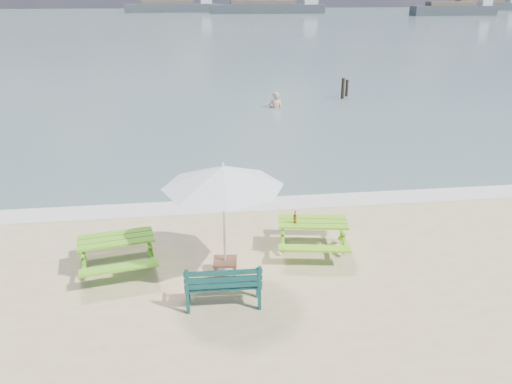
{
  "coord_description": "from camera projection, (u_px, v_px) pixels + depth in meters",
  "views": [
    {
      "loc": [
        -0.82,
        -7.28,
        5.19
      ],
      "look_at": [
        0.5,
        3.0,
        1.0
      ],
      "focal_mm": 35.0,
      "sensor_mm": 36.0,
      "label": 1
    }
  ],
  "objects": [
    {
      "name": "picnic_table_right",
      "position": [
        312.0,
        236.0,
        10.64
      ],
      "size": [
        1.69,
        1.82,
        0.69
      ],
      "color": "#6FB61B",
      "rests_on": "ground"
    },
    {
      "name": "sea",
      "position": [
        193.0,
        23.0,
        86.9
      ],
      "size": [
        300.0,
        300.0,
        0.0
      ],
      "primitive_type": "plane",
      "color": "slate",
      "rests_on": "ground"
    },
    {
      "name": "beer_bottle",
      "position": [
        295.0,
        219.0,
        10.38
      ],
      "size": [
        0.07,
        0.07,
        0.27
      ],
      "color": "#934C15",
      "rests_on": "picnic_table_right"
    },
    {
      "name": "cargo_ships",
      "position": [
        402.0,
        8.0,
        127.55
      ],
      "size": [
        148.77,
        33.4,
        4.4
      ],
      "color": "#383D42",
      "rests_on": "ground"
    },
    {
      "name": "mooring_pilings",
      "position": [
        344.0,
        90.0,
        25.93
      ],
      "size": [
        0.57,
        0.77,
        1.27
      ],
      "color": "black",
      "rests_on": "ground"
    },
    {
      "name": "patio_umbrella",
      "position": [
        223.0,
        176.0,
        9.1
      ],
      "size": [
        2.51,
        2.51,
        2.25
      ],
      "color": "silver",
      "rests_on": "ground"
    },
    {
      "name": "picnic_table_left",
      "position": [
        118.0,
        254.0,
        9.91
      ],
      "size": [
        1.72,
        1.85,
        0.69
      ],
      "color": "#59A719",
      "rests_on": "ground"
    },
    {
      "name": "foam_strip",
      "position": [
        229.0,
        205.0,
        12.97
      ],
      "size": [
        22.0,
        0.9,
        0.01
      ],
      "primitive_type": "cube",
      "color": "silver",
      "rests_on": "ground"
    },
    {
      "name": "park_bench",
      "position": [
        223.0,
        293.0,
        8.79
      ],
      "size": [
        1.35,
        0.5,
        0.82
      ],
      "color": "#0E3D3C",
      "rests_on": "ground"
    },
    {
      "name": "swimmer",
      "position": [
        275.0,
        111.0,
        23.87
      ],
      "size": [
        0.69,
        0.46,
        1.88
      ],
      "color": "tan",
      "rests_on": "ground"
    },
    {
      "name": "side_table",
      "position": [
        225.0,
        267.0,
        9.81
      ],
      "size": [
        0.5,
        0.5,
        0.3
      ],
      "color": "brown",
      "rests_on": "ground"
    }
  ]
}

